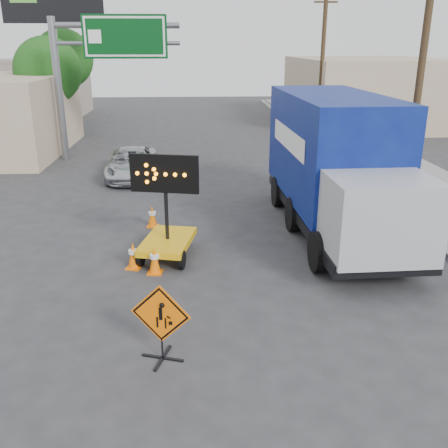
{
  "coord_description": "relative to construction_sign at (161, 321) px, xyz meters",
  "views": [
    {
      "loc": [
        0.11,
        -7.63,
        5.56
      ],
      "look_at": [
        0.79,
        3.95,
        1.37
      ],
      "focal_mm": 40.0,
      "sensor_mm": 36.0,
      "label": 1
    }
  ],
  "objects": [
    {
      "name": "utility_pole_far",
      "position": [
        8.57,
        23.63,
        3.87
      ],
      "size": [
        1.8,
        0.26,
        9.0
      ],
      "color": "#412E1B",
      "rests_on": "ground"
    },
    {
      "name": "billboard",
      "position": [
        -7.78,
        25.5,
        6.54
      ],
      "size": [
        6.1,
        0.54,
        9.85
      ],
      "color": "slate",
      "rests_on": "ground"
    },
    {
      "name": "cone_c",
      "position": [
        -0.73,
        7.27,
        -0.46
      ],
      "size": [
        0.4,
        0.4,
        0.71
      ],
      "rotation": [
        0.0,
        0.0,
        -0.1
      ],
      "color": "#FF6B05",
      "rests_on": "ground"
    },
    {
      "name": "building_right_far",
      "position": [
        13.57,
        29.63,
        1.49
      ],
      "size": [
        10.0,
        14.0,
        4.6
      ],
      "primitive_type": "cube",
      "color": "tan",
      "rests_on": "ground"
    },
    {
      "name": "highway_gantry",
      "position": [
        -3.86,
        17.59,
        4.26
      ],
      "size": [
        6.18,
        0.38,
        6.9
      ],
      "color": "slate",
      "rests_on": "ground"
    },
    {
      "name": "cone_a",
      "position": [
        -0.41,
        3.76,
        -0.44
      ],
      "size": [
        0.42,
        0.42,
        0.74
      ],
      "rotation": [
        0.0,
        0.0,
        -0.14
      ],
      "color": "#FF6B05",
      "rests_on": "ground"
    },
    {
      "name": "box_truck",
      "position": [
        4.96,
        6.65,
        1.06
      ],
      "size": [
        2.97,
        8.78,
        4.14
      ],
      "rotation": [
        0.0,
        0.0,
        0.03
      ],
      "color": "black",
      "rests_on": "ground"
    },
    {
      "name": "ground",
      "position": [
        0.57,
        -0.37,
        -0.81
      ],
      "size": [
        100.0,
        100.0,
        0.0
      ],
      "primitive_type": "plane",
      "color": "#2D2D30",
      "rests_on": "ground"
    },
    {
      "name": "cone_b",
      "position": [
        -0.99,
        4.1,
        -0.45
      ],
      "size": [
        0.46,
        0.46,
        0.73
      ],
      "rotation": [
        0.0,
        0.0,
        -0.27
      ],
      "color": "#FF6B05",
      "rests_on": "ground"
    },
    {
      "name": "utility_pole_near",
      "position": [
        8.57,
        9.63,
        3.87
      ],
      "size": [
        1.8,
        0.26,
        9.0
      ],
      "color": "#412E1B",
      "rests_on": "ground"
    },
    {
      "name": "arrow_board",
      "position": [
        -0.12,
        4.78,
        -0.16
      ],
      "size": [
        1.81,
        2.24,
        2.89
      ],
      "rotation": [
        0.0,
        0.0,
        -0.21
      ],
      "color": "#E4A70C",
      "rests_on": "ground"
    },
    {
      "name": "sidewalk_right",
      "position": [
        10.07,
        14.63,
        -0.74
      ],
      "size": [
        4.0,
        60.0,
        0.15
      ],
      "primitive_type": "cube",
      "color": "gray",
      "rests_on": "ground"
    },
    {
      "name": "tree_left_far",
      "position": [
        -8.43,
        29.63,
        3.78
      ],
      "size": [
        4.1,
        4.1,
        6.66
      ],
      "color": "#412E1B",
      "rests_on": "ground"
    },
    {
      "name": "tree_left_near",
      "position": [
        -7.43,
        21.63,
        3.35
      ],
      "size": [
        3.71,
        3.71,
        6.03
      ],
      "color": "#412E1B",
      "rests_on": "ground"
    },
    {
      "name": "pickup_truck",
      "position": [
        -2.09,
        13.7,
        -0.18
      ],
      "size": [
        2.32,
        4.66,
        1.27
      ],
      "primitive_type": "imported",
      "rotation": [
        0.0,
        0.0,
        0.05
      ],
      "color": "silver",
      "rests_on": "ground"
    },
    {
      "name": "construction_sign",
      "position": [
        0.0,
        0.0,
        0.0
      ],
      "size": [
        1.11,
        0.8,
        1.53
      ],
      "rotation": [
        0.0,
        0.0,
        -0.3
      ],
      "color": "black",
      "rests_on": "ground"
    },
    {
      "name": "curb_right",
      "position": [
        7.77,
        14.63,
        -0.75
      ],
      "size": [
        0.4,
        60.0,
        0.12
      ],
      "primitive_type": "cube",
      "color": "gray",
      "rests_on": "ground"
    },
    {
      "name": "storefront_left_far",
      "position": [
        -14.43,
        33.63,
        1.39
      ],
      "size": [
        12.0,
        10.0,
        4.4
      ],
      "primitive_type": "cube",
      "color": "gray",
      "rests_on": "ground"
    }
  ]
}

